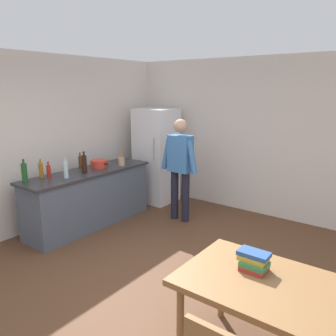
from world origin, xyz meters
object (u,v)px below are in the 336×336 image
at_px(bottle_water_clear, 66,170).
at_px(bottle_oil_amber, 41,170).
at_px(cooking_pot, 99,164).
at_px(utensil_jar, 121,161).
at_px(bottle_wine_green, 24,173).
at_px(bottle_wine_dark, 84,164).
at_px(bottle_sauce_red, 49,171).
at_px(book_stack, 254,261).
at_px(dining_table, 272,293).
at_px(refrigerator, 156,156).
at_px(person, 180,163).
at_px(bottle_beer_brown, 80,162).

distance_m(bottle_water_clear, bottle_oil_amber, 0.36).
xyz_separation_m(cooking_pot, utensil_jar, (0.20, 0.32, 0.02)).
xyz_separation_m(bottle_wine_green, bottle_water_clear, (0.22, 0.51, -0.02)).
relative_size(bottle_wine_green, bottle_wine_dark, 1.00).
xyz_separation_m(bottle_wine_green, bottle_sauce_red, (-0.00, 0.38, -0.05)).
bearing_deg(book_stack, bottle_wine_green, 179.78).
distance_m(cooking_pot, bottle_water_clear, 0.77).
bearing_deg(dining_table, cooking_pot, 158.09).
distance_m(refrigerator, bottle_wine_green, 2.59).
relative_size(bottle_wine_dark, bottle_oil_amber, 1.21).
bearing_deg(book_stack, bottle_sauce_red, 173.33).
distance_m(person, bottle_wine_dark, 1.52).
bearing_deg(bottle_water_clear, utensil_jar, 86.26).
height_order(refrigerator, book_stack, refrigerator).
bearing_deg(bottle_beer_brown, book_stack, -17.00).
bearing_deg(refrigerator, book_stack, -39.93).
bearing_deg(utensil_jar, bottle_water_clear, -93.74).
xyz_separation_m(utensil_jar, bottle_oil_amber, (-0.36, -1.28, 0.04)).
relative_size(refrigerator, bottle_water_clear, 6.00).
bearing_deg(book_stack, bottle_wine_dark, 164.37).
height_order(bottle_wine_dark, bottle_oil_amber, bottle_wine_dark).
xyz_separation_m(refrigerator, bottle_water_clear, (-0.02, -2.07, 0.13)).
relative_size(bottle_water_clear, bottle_beer_brown, 1.15).
height_order(utensil_jar, bottle_oil_amber, utensil_jar).
xyz_separation_m(person, dining_table, (2.35, -2.15, -0.31)).
bearing_deg(bottle_oil_amber, bottle_sauce_red, 48.08).
distance_m(bottle_wine_green, bottle_water_clear, 0.56).
bearing_deg(bottle_beer_brown, cooking_pot, 48.52).
bearing_deg(refrigerator, cooking_pot, -96.58).
bearing_deg(utensil_jar, bottle_oil_amber, -105.78).
distance_m(bottle_sauce_red, book_stack, 3.37).
bearing_deg(bottle_sauce_red, book_stack, -6.67).
height_order(bottle_wine_green, bottle_water_clear, bottle_wine_green).
relative_size(utensil_jar, bottle_water_clear, 1.07).
bearing_deg(bottle_water_clear, book_stack, -9.57).
height_order(refrigerator, bottle_oil_amber, refrigerator).
xyz_separation_m(refrigerator, utensil_jar, (0.05, -1.00, 0.08)).
height_order(bottle_oil_amber, book_stack, bottle_oil_amber).
height_order(person, utensil_jar, person).
distance_m(bottle_wine_green, bottle_wine_dark, 0.89).
bearing_deg(refrigerator, bottle_sauce_red, -96.31).
distance_m(bottle_wine_green, bottle_oil_amber, 0.31).
xyz_separation_m(dining_table, bottle_beer_brown, (-3.65, 1.16, 0.33)).
relative_size(bottle_beer_brown, book_stack, 1.05).
height_order(person, bottle_wine_green, person).
xyz_separation_m(bottle_wine_green, bottle_oil_amber, (-0.07, 0.30, -0.03)).
relative_size(dining_table, bottle_sauce_red, 5.83).
height_order(refrigerator, bottle_beer_brown, refrigerator).
distance_m(person, bottle_oil_amber, 2.14).
bearing_deg(bottle_water_clear, cooking_pot, 99.76).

